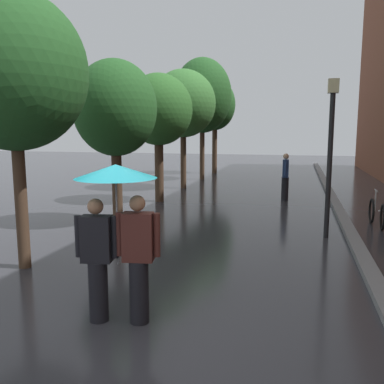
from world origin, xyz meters
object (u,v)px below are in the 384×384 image
Objects in this scene: pedestrian_walking_midground at (285,176)px; street_tree_3 at (183,104)px; street_tree_4 at (202,96)px; street_tree_2 at (158,110)px; street_tree_5 at (215,105)px; street_tree_1 at (115,109)px; street_lamp_post at (330,145)px; couple_under_umbrella at (117,221)px; street_tree_0 at (13,72)px.

street_tree_3 is at bearing 154.82° from pedestrian_walking_midground.
street_tree_4 reaches higher than pedestrian_walking_midground.
street_tree_2 is at bearing -89.70° from street_tree_4.
street_tree_5 is (0.06, 6.73, 0.33)m from street_tree_3.
street_lamp_post is (5.54, -0.12, -0.92)m from street_tree_1.
street_tree_5 is at bearing 90.29° from street_tree_1.
couple_under_umbrella is at bearing -119.42° from street_lamp_post.
street_lamp_post is at bearing -34.26° from street_tree_2.
street_tree_0 reaches higher than couple_under_umbrella.
street_tree_4 is at bearing 90.47° from street_tree_1.
pedestrian_walking_midground is (4.51, -2.12, -2.83)m from street_tree_3.
pedestrian_walking_midground is (4.45, -8.85, -3.16)m from street_tree_5.
couple_under_umbrella is (2.58, -9.13, -1.88)m from street_tree_2.
pedestrian_walking_midground is at bearing -51.51° from street_tree_4.
street_tree_2 is at bearing 89.36° from street_tree_0.
street_tree_3 reaches higher than street_lamp_post.
street_tree_2 is at bearing 105.79° from couple_under_umbrella.
street_tree_2 is 0.82× the size of street_tree_5.
pedestrian_walking_midground is (-1.15, 5.20, -1.33)m from street_lamp_post.
street_tree_1 is 6.25m from couple_under_umbrella.
street_tree_1 is 10.78m from street_tree_4.
street_tree_0 is 2.34× the size of couple_under_umbrella.
street_tree_4 is (-0.09, 10.71, 1.20)m from street_tree_1.
street_tree_3 is 1.39× the size of street_lamp_post.
street_tree_3 reaches higher than street_tree_1.
street_tree_2 is at bearing -162.50° from pedestrian_walking_midground.
couple_under_umbrella is 6.17m from street_lamp_post.
street_tree_5 is 15.25m from street_lamp_post.
couple_under_umbrella is (2.60, -19.39, -2.66)m from street_tree_5.
street_tree_0 reaches higher than street_tree_2.
street_tree_3 is at bearing 89.97° from street_tree_0.
street_tree_5 reaches higher than street_lamp_post.
street_tree_1 is 2.56× the size of pedestrian_walking_midground.
street_tree_0 is at bearing -90.03° from street_tree_3.
street_tree_5 is (-0.02, 10.25, 0.78)m from street_tree_2.
street_tree_0 is at bearing -116.79° from pedestrian_walking_midground.
pedestrian_walking_midground is at bearing -63.29° from street_tree_5.
pedestrian_walking_midground is (4.38, 5.09, -2.25)m from street_tree_1.
street_tree_1 is 0.97× the size of street_tree_2.
street_tree_3 is 3.56m from street_tree_4.
couple_under_umbrella is at bearing -82.36° from street_tree_5.
couple_under_umbrella is at bearing -65.07° from street_tree_1.
street_tree_3 is at bearing 91.29° from street_tree_2.
street_tree_2 is at bearing 145.74° from street_lamp_post.
street_tree_1 is 7.23m from street_tree_3.
street_tree_4 is (0.04, 3.50, 0.62)m from street_tree_3.
street_tree_4 reaches higher than street_tree_2.
street_tree_3 reaches higher than street_tree_0.
street_tree_0 reaches higher than street_tree_1.
street_tree_4 is at bearing 89.81° from street_tree_0.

